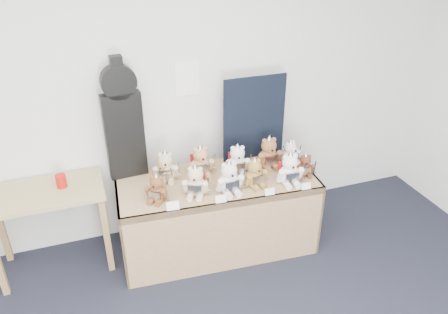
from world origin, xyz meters
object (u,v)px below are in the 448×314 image
object	(u,v)px
side_table	(47,204)
teddy_front_centre	(229,178)
display_table	(219,199)
teddy_front_end	(305,166)
teddy_front_far_right	(290,170)
guitar_case	(123,121)
teddy_back_centre_left	(201,162)
red_cup	(61,181)
teddy_back_centre_right	(238,161)
teddy_back_right	(269,154)
teddy_front_right	(255,174)
teddy_front_left	(196,182)
teddy_back_far_left	(163,171)
teddy_back_left	(166,167)
teddy_front_far_left	(157,189)
teddy_back_end	(290,154)

from	to	relation	value
side_table	teddy_front_centre	distance (m)	1.49
display_table	teddy_front_end	size ratio (longest dim) A/B	7.93
teddy_front_end	display_table	bearing A→B (deg)	-173.85
teddy_front_centre	teddy_front_far_right	world-z (taller)	teddy_front_centre
guitar_case	teddy_back_centre_left	world-z (taller)	guitar_case
teddy_front_far_right	display_table	bearing A→B (deg)	169.00
red_cup	teddy_front_end	world-z (taller)	teddy_front_end
side_table	red_cup	world-z (taller)	red_cup
teddy_back_centre_right	teddy_back_right	xyz separation A→B (m)	(0.30, 0.01, 0.01)
teddy_front_centre	teddy_back_centre_right	xyz separation A→B (m)	(0.17, 0.27, -0.01)
teddy_front_right	teddy_front_left	bearing A→B (deg)	164.48
guitar_case	teddy_back_far_left	world-z (taller)	guitar_case
teddy_back_right	teddy_back_centre_right	bearing A→B (deg)	-176.51
teddy_back_centre_left	teddy_front_right	bearing A→B (deg)	-41.63
teddy_front_left	teddy_back_centre_left	bearing A→B (deg)	89.18
teddy_front_centre	teddy_back_right	distance (m)	0.55
teddy_front_end	teddy_front_centre	bearing A→B (deg)	-163.45
teddy_front_centre	teddy_front_right	xyz separation A→B (m)	(0.23, 0.02, -0.01)
teddy_back_centre_left	teddy_back_centre_right	world-z (taller)	teddy_back_centre_left
teddy_back_left	display_table	bearing A→B (deg)	-15.70
display_table	teddy_back_centre_right	xyz separation A→B (m)	(0.21, 0.13, 0.27)
teddy_front_left	teddy_front_centre	bearing A→B (deg)	13.19
teddy_front_centre	teddy_front_far_right	xyz separation A→B (m)	(0.52, -0.04, -0.00)
teddy_front_far_left	teddy_front_right	bearing A→B (deg)	32.09
teddy_front_left	teddy_back_centre_left	world-z (taller)	teddy_back_centre_left
teddy_front_left	teddy_back_centre_left	size ratio (longest dim) A/B	0.96
teddy_back_right	teddy_back_far_left	bearing A→B (deg)	177.28
red_cup	teddy_back_left	bearing A→B (deg)	-5.23
teddy_back_left	teddy_back_far_left	distance (m)	0.04
display_table	teddy_back_end	distance (m)	0.76
teddy_back_left	teddy_back_end	xyz separation A→B (m)	(1.11, -0.10, -0.01)
guitar_case	red_cup	world-z (taller)	guitar_case
red_cup	teddy_front_far_right	bearing A→B (deg)	-14.46
display_table	guitar_case	bearing A→B (deg)	153.61
side_table	red_cup	distance (m)	0.23
guitar_case	teddy_front_far_right	bearing A→B (deg)	-28.81
teddy_back_centre_left	teddy_back_end	world-z (taller)	teddy_back_centre_left
side_table	teddy_front_end	bearing A→B (deg)	-10.48
teddy_back_centre_left	teddy_front_end	bearing A→B (deg)	-20.70
teddy_back_centre_left	teddy_back_right	xyz separation A→B (m)	(0.61, -0.06, 0.01)
side_table	teddy_back_centre_right	world-z (taller)	teddy_back_centre_right
teddy_front_end	teddy_back_left	world-z (taller)	teddy_back_left
side_table	teddy_back_right	distance (m)	1.90
teddy_back_centre_right	teddy_front_left	bearing A→B (deg)	-143.14
teddy_front_right	teddy_front_far_right	distance (m)	0.29
teddy_back_centre_left	teddy_back_end	size ratio (longest dim) A/B	1.17
teddy_back_left	red_cup	bearing A→B (deg)	-172.39
display_table	teddy_back_right	distance (m)	0.60
teddy_front_right	teddy_back_left	bearing A→B (deg)	141.30
teddy_front_far_right	teddy_back_far_left	bearing A→B (deg)	164.67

